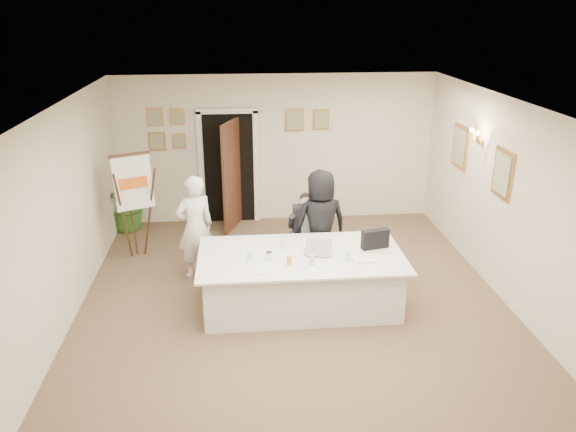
{
  "coord_description": "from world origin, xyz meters",
  "views": [
    {
      "loc": [
        -0.72,
        -6.87,
        3.99
      ],
      "look_at": [
        -0.04,
        0.6,
        1.14
      ],
      "focal_mm": 35.0,
      "sensor_mm": 36.0,
      "label": 1
    }
  ],
  "objects_px": {
    "standing_woman": "(320,224)",
    "steel_jug": "(269,256)",
    "conference_table": "(301,279)",
    "paper_stack": "(363,260)",
    "oj_glass": "(289,261)",
    "laptop": "(317,244)",
    "flip_chart": "(134,211)",
    "potted_palm": "(127,202)",
    "seated_man": "(306,231)",
    "laptop_bag": "(375,239)",
    "standing_man": "(195,227)"
  },
  "relations": [
    {
      "from": "paper_stack",
      "to": "steel_jug",
      "type": "xyz_separation_m",
      "value": [
        -1.25,
        0.14,
        0.04
      ]
    },
    {
      "from": "seated_man",
      "to": "paper_stack",
      "type": "relative_size",
      "value": 4.5
    },
    {
      "from": "seated_man",
      "to": "potted_palm",
      "type": "distance_m",
      "value": 3.68
    },
    {
      "from": "potted_palm",
      "to": "laptop_bag",
      "type": "height_order",
      "value": "potted_palm"
    },
    {
      "from": "flip_chart",
      "to": "laptop_bag",
      "type": "distance_m",
      "value": 3.98
    },
    {
      "from": "seated_man",
      "to": "laptop_bag",
      "type": "relative_size",
      "value": 3.24
    },
    {
      "from": "standing_man",
      "to": "laptop_bag",
      "type": "distance_m",
      "value": 2.72
    },
    {
      "from": "conference_table",
      "to": "flip_chart",
      "type": "height_order",
      "value": "flip_chart"
    },
    {
      "from": "flip_chart",
      "to": "seated_man",
      "type": "bearing_deg",
      "value": -14.06
    },
    {
      "from": "standing_man",
      "to": "laptop",
      "type": "bearing_deg",
      "value": 125.24
    },
    {
      "from": "flip_chart",
      "to": "standing_man",
      "type": "height_order",
      "value": "flip_chart"
    },
    {
      "from": "standing_woman",
      "to": "paper_stack",
      "type": "xyz_separation_m",
      "value": [
        0.4,
        -1.21,
        -0.05
      ]
    },
    {
      "from": "flip_chart",
      "to": "standing_woman",
      "type": "bearing_deg",
      "value": -17.08
    },
    {
      "from": "conference_table",
      "to": "laptop_bag",
      "type": "relative_size",
      "value": 7.15
    },
    {
      "from": "oj_glass",
      "to": "paper_stack",
      "type": "bearing_deg",
      "value": 4.22
    },
    {
      "from": "seated_man",
      "to": "paper_stack",
      "type": "bearing_deg",
      "value": -78.38
    },
    {
      "from": "standing_woman",
      "to": "conference_table",
      "type": "bearing_deg",
      "value": 56.86
    },
    {
      "from": "flip_chart",
      "to": "paper_stack",
      "type": "height_order",
      "value": "flip_chart"
    },
    {
      "from": "flip_chart",
      "to": "paper_stack",
      "type": "bearing_deg",
      "value": -32.38
    },
    {
      "from": "seated_man",
      "to": "potted_palm",
      "type": "height_order",
      "value": "seated_man"
    },
    {
      "from": "seated_man",
      "to": "flip_chart",
      "type": "bearing_deg",
      "value": 154.98
    },
    {
      "from": "conference_table",
      "to": "laptop",
      "type": "height_order",
      "value": "laptop"
    },
    {
      "from": "oj_glass",
      "to": "laptop_bag",
      "type": "bearing_deg",
      "value": 20.26
    },
    {
      "from": "seated_man",
      "to": "steel_jug",
      "type": "distance_m",
      "value": 1.46
    },
    {
      "from": "standing_woman",
      "to": "steel_jug",
      "type": "relative_size",
      "value": 15.29
    },
    {
      "from": "conference_table",
      "to": "seated_man",
      "type": "relative_size",
      "value": 2.21
    },
    {
      "from": "flip_chart",
      "to": "oj_glass",
      "type": "height_order",
      "value": "flip_chart"
    },
    {
      "from": "flip_chart",
      "to": "conference_table",
      "type": "bearing_deg",
      "value": -36.17
    },
    {
      "from": "seated_man",
      "to": "standing_man",
      "type": "distance_m",
      "value": 1.72
    },
    {
      "from": "standing_woman",
      "to": "steel_jug",
      "type": "bearing_deg",
      "value": 41.67
    },
    {
      "from": "laptop",
      "to": "paper_stack",
      "type": "bearing_deg",
      "value": -15.59
    },
    {
      "from": "paper_stack",
      "to": "oj_glass",
      "type": "distance_m",
      "value": 1.01
    },
    {
      "from": "laptop",
      "to": "laptop_bag",
      "type": "xyz_separation_m",
      "value": [
        0.83,
        0.09,
        -0.0
      ]
    },
    {
      "from": "seated_man",
      "to": "laptop_bag",
      "type": "bearing_deg",
      "value": -62.05
    },
    {
      "from": "laptop",
      "to": "steel_jug",
      "type": "height_order",
      "value": "laptop"
    },
    {
      "from": "laptop_bag",
      "to": "oj_glass",
      "type": "relative_size",
      "value": 3.02
    },
    {
      "from": "conference_table",
      "to": "steel_jug",
      "type": "height_order",
      "value": "steel_jug"
    },
    {
      "from": "flip_chart",
      "to": "laptop",
      "type": "bearing_deg",
      "value": -33.43
    },
    {
      "from": "flip_chart",
      "to": "laptop_bag",
      "type": "bearing_deg",
      "value": -25.76
    },
    {
      "from": "laptop_bag",
      "to": "steel_jug",
      "type": "relative_size",
      "value": 3.57
    },
    {
      "from": "conference_table",
      "to": "oj_glass",
      "type": "xyz_separation_m",
      "value": [
        -0.19,
        -0.34,
        0.45
      ]
    },
    {
      "from": "potted_palm",
      "to": "seated_man",
      "type": "bearing_deg",
      "value": -32.35
    },
    {
      "from": "oj_glass",
      "to": "steel_jug",
      "type": "bearing_deg",
      "value": 139.75
    },
    {
      "from": "standing_man",
      "to": "laptop",
      "type": "height_order",
      "value": "standing_man"
    },
    {
      "from": "seated_man",
      "to": "oj_glass",
      "type": "height_order",
      "value": "seated_man"
    },
    {
      "from": "standing_man",
      "to": "paper_stack",
      "type": "relative_size",
      "value": 5.74
    },
    {
      "from": "standing_woman",
      "to": "potted_palm",
      "type": "relative_size",
      "value": 1.58
    },
    {
      "from": "potted_palm",
      "to": "oj_glass",
      "type": "relative_size",
      "value": 8.2
    },
    {
      "from": "conference_table",
      "to": "standing_woman",
      "type": "height_order",
      "value": "standing_woman"
    },
    {
      "from": "laptop_bag",
      "to": "paper_stack",
      "type": "height_order",
      "value": "laptop_bag"
    }
  ]
}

